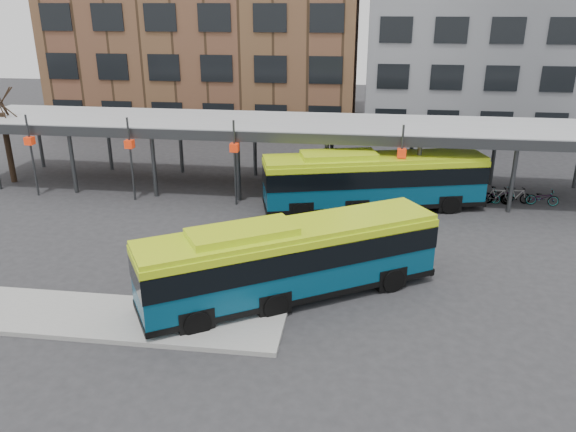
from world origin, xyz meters
name	(u,v)px	position (x,y,z in m)	size (l,w,h in m)	color
ground	(256,289)	(0.00, 0.00, 0.00)	(120.00, 120.00, 0.00)	#28282B
boarding_island	(92,316)	(-5.50, -3.00, 0.09)	(14.00, 3.00, 0.18)	gray
canopy	(295,126)	(-0.06, 12.87, 3.91)	(40.00, 6.53, 4.80)	#999B9E
tree	(8,144)	(-18.00, 12.00, 2.43)	(1.64, 1.64, 5.60)	black
building_grey	(516,11)	(16.00, 32.00, 10.00)	(24.00, 14.00, 20.00)	slate
bus_front	(290,258)	(1.42, -0.48, 1.67)	(11.20, 8.18, 3.21)	navy
bus_rear	(373,179)	(4.59, 9.96, 1.72)	(12.21, 5.59, 3.30)	navy
bike_rack	(510,196)	(12.38, 11.86, 0.46)	(4.78, 1.11, 1.04)	slate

